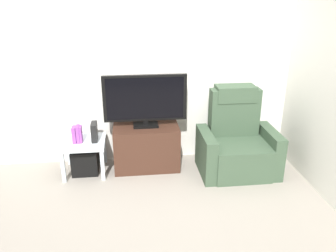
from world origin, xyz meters
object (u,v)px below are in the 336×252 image
at_px(recliner_armchair, 237,143).
at_px(television, 145,100).
at_px(book_leftmost, 74,135).
at_px(game_console, 94,132).
at_px(side_table, 84,146).
at_px(subwoofer_box, 85,160).
at_px(tv_stand, 146,147).
at_px(book_rightmost, 81,134).
at_px(book_middle, 78,134).

bearing_deg(recliner_armchair, television, 164.21).
height_order(book_leftmost, game_console, game_console).
xyz_separation_m(side_table, game_console, (0.15, 0.01, 0.18)).
distance_m(book_leftmost, game_console, 0.25).
bearing_deg(recliner_armchair, subwoofer_box, 170.64).
distance_m(tv_stand, subwoofer_box, 0.81).
bearing_deg(book_leftmost, book_rightmost, 0.00).
relative_size(tv_stand, game_console, 3.61).
height_order(side_table, game_console, game_console).
height_order(television, book_rightmost, television).
bearing_deg(recliner_armchair, side_table, 170.64).
bearing_deg(book_leftmost, game_console, 6.98).
distance_m(book_middle, book_rightmost, 0.03).
xyz_separation_m(television, game_console, (-0.65, -0.06, -0.38)).
height_order(television, book_middle, television).
relative_size(tv_stand, recliner_armchair, 0.78).
relative_size(television, subwoofer_box, 3.22).
xyz_separation_m(television, subwoofer_box, (-0.80, -0.07, -0.77)).
xyz_separation_m(subwoofer_box, book_leftmost, (-0.10, -0.02, 0.37)).
height_order(recliner_armchair, book_middle, recliner_armchair).
height_order(side_table, book_middle, book_middle).
height_order(tv_stand, book_middle, book_middle).
relative_size(subwoofer_box, book_rightmost, 1.56).
height_order(subwoofer_box, game_console, game_console).
distance_m(recliner_armchair, side_table, 1.96).
height_order(recliner_armchair, book_rightmost, recliner_armchair).
distance_m(side_table, book_middle, 0.19).
height_order(subwoofer_box, book_middle, book_middle).
bearing_deg(subwoofer_box, recliner_armchair, -4.62).
bearing_deg(tv_stand, book_rightmost, -175.15).
bearing_deg(television, subwoofer_box, -175.11).
xyz_separation_m(book_middle, book_rightmost, (0.03, 0.00, -0.00)).
bearing_deg(tv_stand, television, 90.00).
distance_m(recliner_armchair, book_leftmost, 2.07).
relative_size(tv_stand, book_leftmost, 4.12).
distance_m(recliner_armchair, game_console, 1.83).
height_order(side_table, book_leftmost, book_leftmost).
height_order(recliner_armchair, game_console, recliner_armchair).
height_order(tv_stand, book_leftmost, book_leftmost).
bearing_deg(subwoofer_box, tv_stand, 3.55).
xyz_separation_m(tv_stand, book_middle, (-0.85, -0.07, 0.25)).
bearing_deg(recliner_armchair, book_leftmost, 171.42).
relative_size(subwoofer_box, book_leftmost, 1.60).
bearing_deg(television, book_leftmost, -174.39).
bearing_deg(television, game_console, -174.90).
relative_size(recliner_armchair, side_table, 2.00).
distance_m(television, game_console, 0.76).
bearing_deg(book_leftmost, book_middle, 0.00).
bearing_deg(book_middle, book_leftmost, 180.00).
height_order(book_rightmost, game_console, game_console).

